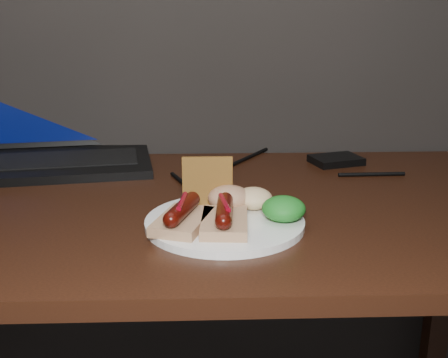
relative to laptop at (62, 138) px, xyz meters
The scene contains 11 objects.
desk 0.43m from the laptop, 47.91° to the right, with size 1.40×0.70×0.75m.
laptop is the anchor object (origin of this frame).
hard_drive 0.62m from the laptop, ahead, with size 0.11×0.08×0.02m, color black.
desk_cables 0.33m from the laptop, 26.43° to the right, with size 0.90×0.44×0.01m.
plate 0.55m from the laptop, 49.47° to the right, with size 0.26×0.26×0.01m, color white.
bread_sausage_left 0.53m from the laptop, 56.96° to the right, with size 0.10×0.13×0.04m.
bread_sausage_center 0.57m from the laptop, 51.95° to the right, with size 0.08×0.12×0.04m.
crispbread 0.48m from the laptop, 46.50° to the right, with size 0.09×0.01×0.09m, color #A8732E.
salad_greens 0.62m from the laptop, 43.27° to the right, with size 0.07×0.07×0.04m, color #125C16.
salsa_mound 0.52m from the laptop, 45.22° to the right, with size 0.07×0.07×0.04m, color maroon.
coleslaw_mound 0.55m from the laptop, 42.05° to the right, with size 0.06×0.06×0.04m, color beige.
Camera 1 is at (0.05, 0.42, 1.09)m, focal length 45.00 mm.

